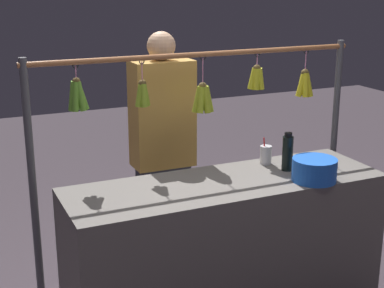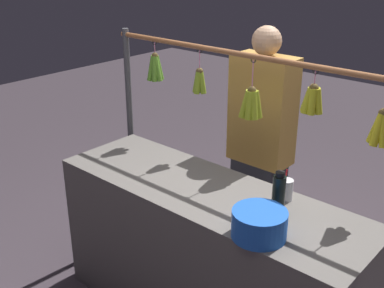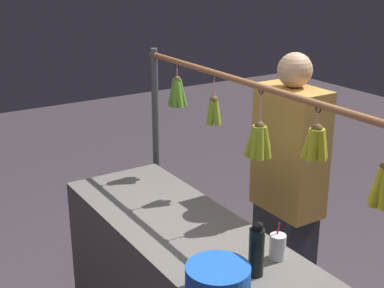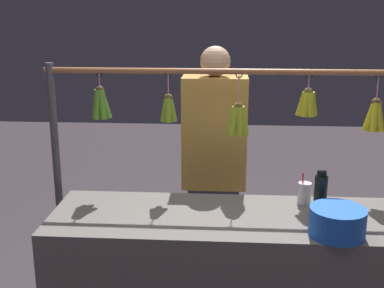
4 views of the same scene
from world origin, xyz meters
The scene contains 6 objects.
market_counter centered at (0.00, 0.00, 0.45)m, with size 1.88×0.60×0.90m, color #66605B.
display_rack centered at (-0.02, -0.36, 1.17)m, with size 2.13×0.14×1.63m.
water_bottle centered at (-0.43, -0.03, 1.02)m, with size 0.07×0.07×0.24m.
blue_bucket centered at (-0.47, 0.19, 0.97)m, with size 0.26×0.26×0.13m, color blue.
drink_cup centered at (-0.38, -0.19, 0.96)m, with size 0.07×0.07×0.17m.
vendor_person centered at (0.12, -0.70, 0.84)m, with size 0.41×0.22×1.71m.
Camera 2 is at (-1.50, 1.83, 2.16)m, focal length 45.27 mm.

